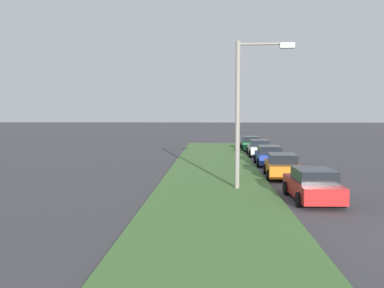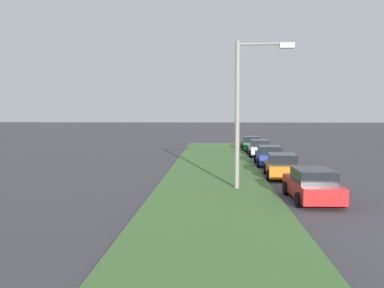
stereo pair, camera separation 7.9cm
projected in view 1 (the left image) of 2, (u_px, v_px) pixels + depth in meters
grass_median at (214, 185)px, 22.28m from camera, size 60.00×6.00×0.12m
parked_car_red at (313, 185)px, 18.64m from camera, size 4.35×2.11×1.47m
parked_car_orange at (282, 166)px, 25.32m from camera, size 4.40×2.22×1.47m
parked_car_blue at (269, 156)px, 31.28m from camera, size 4.34×2.09×1.47m
parked_car_white at (259, 148)px, 38.00m from camera, size 4.32×2.05×1.47m
parked_car_green at (251, 144)px, 43.39m from camera, size 4.34×2.09×1.47m
streetlight at (245, 104)px, 20.85m from camera, size 0.38×2.87×7.50m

